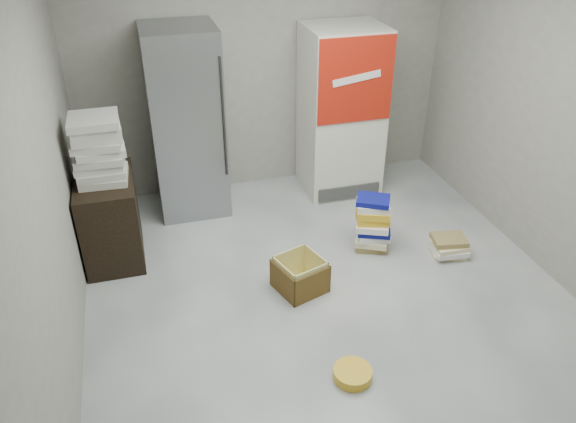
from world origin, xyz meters
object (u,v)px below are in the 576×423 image
at_px(cardboard_box, 300,277).
at_px(wood_shelf, 110,218).
at_px(coke_cooler, 341,111).
at_px(steel_fridge, 186,123).
at_px(phonebook_stack_main, 373,224).

bearing_deg(cardboard_box, wood_shelf, 129.31).
bearing_deg(wood_shelf, coke_cooler, 16.28).
bearing_deg(cardboard_box, steel_fridge, 93.69).
bearing_deg(wood_shelf, cardboard_box, -32.17).
bearing_deg(phonebook_stack_main, cardboard_box, -134.11).
height_order(steel_fridge, wood_shelf, steel_fridge).
bearing_deg(coke_cooler, phonebook_stack_main, -95.81).
relative_size(phonebook_stack_main, cardboard_box, 1.15).
relative_size(wood_shelf, phonebook_stack_main, 1.45).
height_order(coke_cooler, wood_shelf, coke_cooler).
relative_size(steel_fridge, coke_cooler, 1.06).
distance_m(steel_fridge, wood_shelf, 1.23).
xyz_separation_m(wood_shelf, phonebook_stack_main, (2.35, -0.56, -0.12)).
bearing_deg(steel_fridge, wood_shelf, -138.69).
bearing_deg(wood_shelf, steel_fridge, 41.31).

